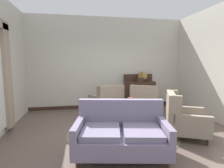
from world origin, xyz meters
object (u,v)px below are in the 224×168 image
object	(u,v)px
porcelain_vase	(130,106)
armchair_far_left	(107,102)
sideboard	(139,93)
settee	(121,134)
armchair_near_sideboard	(182,118)
armchair_foreground_right	(145,102)
coffee_table	(131,115)
gramophone	(142,75)

from	to	relation	value
porcelain_vase	armchair_far_left	xyz separation A→B (m)	(-0.38, 1.24, -0.18)
armchair_far_left	sideboard	world-z (taller)	sideboard
porcelain_vase	settee	world-z (taller)	settee
settee	sideboard	world-z (taller)	sideboard
porcelain_vase	armchair_near_sideboard	world-z (taller)	armchair_near_sideboard
armchair_foreground_right	coffee_table	bearing A→B (deg)	80.53
settee	armchair_far_left	size ratio (longest dim) A/B	1.56
coffee_table	gramophone	bearing A→B (deg)	63.12
gramophone	settee	bearing A→B (deg)	-115.71
gramophone	porcelain_vase	bearing A→B (deg)	-117.27
armchair_near_sideboard	sideboard	distance (m)	2.56
sideboard	coffee_table	bearing A→B (deg)	-114.64
coffee_table	gramophone	world-z (taller)	gramophone
coffee_table	settee	distance (m)	1.24
armchair_near_sideboard	gramophone	size ratio (longest dim) A/B	2.04
coffee_table	gramophone	size ratio (longest dim) A/B	1.57
sideboard	settee	bearing A→B (deg)	-114.31
armchair_far_left	armchair_near_sideboard	xyz separation A→B (m)	(1.43, -1.84, 0.00)
armchair_foreground_right	armchair_far_left	bearing A→B (deg)	15.97
porcelain_vase	armchair_foreground_right	xyz separation A→B (m)	(0.77, 1.01, -0.18)
porcelain_vase	sideboard	world-z (taller)	sideboard
armchair_far_left	armchair_near_sideboard	size ratio (longest dim) A/B	1.01
armchair_near_sideboard	gramophone	xyz separation A→B (m)	(-0.09, 2.46, 0.80)
coffee_table	porcelain_vase	bearing A→B (deg)	176.41
armchair_foreground_right	armchair_near_sideboard	world-z (taller)	armchair_near_sideboard
coffee_table	porcelain_vase	size ratio (longest dim) A/B	2.41
armchair_far_left	gramophone	world-z (taller)	gramophone
settee	armchair_foreground_right	bearing A→B (deg)	70.54
armchair_foreground_right	gramophone	xyz separation A→B (m)	(0.19, 0.86, 0.80)
sideboard	gramophone	world-z (taller)	gramophone
settee	coffee_table	bearing A→B (deg)	77.09
armchair_foreground_right	gramophone	bearing A→B (deg)	-75.27
sideboard	armchair_near_sideboard	bearing A→B (deg)	-86.95
porcelain_vase	settee	bearing A→B (deg)	-113.07
armchair_far_left	gramophone	size ratio (longest dim) A/B	2.06
coffee_table	armchair_near_sideboard	distance (m)	1.19
porcelain_vase	sideboard	size ratio (longest dim) A/B	0.29
armchair_near_sideboard	sideboard	xyz separation A→B (m)	(-0.14, 2.55, 0.13)
armchair_far_left	coffee_table	bearing A→B (deg)	87.61
settee	armchair_near_sideboard	world-z (taller)	armchair_near_sideboard
porcelain_vase	armchair_near_sideboard	xyz separation A→B (m)	(1.05, -0.60, -0.18)
porcelain_vase	settee	xyz separation A→B (m)	(-0.49, -1.14, -0.20)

